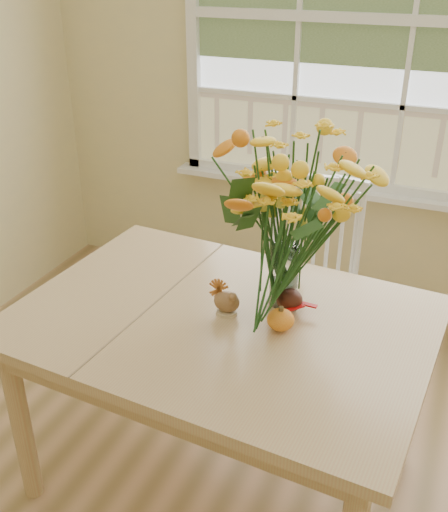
% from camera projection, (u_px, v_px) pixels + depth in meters
% --- Properties ---
extents(wall_back, '(4.00, 0.02, 2.70)m').
position_uv_depth(wall_back, '(409.00, 64.00, 2.87)').
color(wall_back, beige).
rests_on(wall_back, floor).
extents(window, '(2.42, 0.12, 1.74)m').
position_uv_depth(window, '(414.00, 24.00, 2.76)').
color(window, silver).
rests_on(window, wall_back).
extents(dining_table, '(1.44, 1.08, 0.74)m').
position_uv_depth(dining_table, '(222.00, 339.00, 2.07)').
color(dining_table, tan).
rests_on(dining_table, floor).
extents(windsor_chair, '(0.48, 0.46, 0.94)m').
position_uv_depth(windsor_chair, '(309.00, 273.00, 2.72)').
color(windsor_chair, white).
rests_on(windsor_chair, floor).
extents(flower_vase, '(0.46, 0.46, 0.55)m').
position_uv_depth(flower_vase, '(287.00, 216.00, 1.95)').
color(flower_vase, white).
rests_on(flower_vase, dining_table).
extents(pumpkin, '(0.09, 0.09, 0.07)m').
position_uv_depth(pumpkin, '(281.00, 321.00, 1.94)').
color(pumpkin, orange).
rests_on(pumpkin, dining_table).
extents(turkey_figurine, '(0.09, 0.07, 0.11)m').
position_uv_depth(turkey_figurine, '(227.00, 302.00, 2.02)').
color(turkey_figurine, '#CCB78C').
rests_on(turkey_figurine, dining_table).
extents(dark_gourd, '(0.13, 0.09, 0.08)m').
position_uv_depth(dark_gourd, '(289.00, 301.00, 2.03)').
color(dark_gourd, '#38160F').
rests_on(dark_gourd, dining_table).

